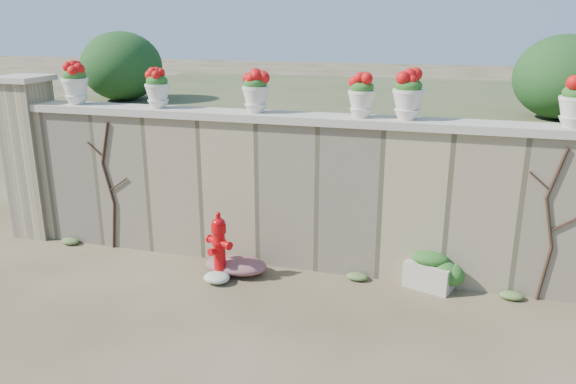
% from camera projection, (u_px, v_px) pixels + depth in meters
% --- Properties ---
extents(ground, '(80.00, 80.00, 0.00)m').
position_uv_depth(ground, '(246.00, 326.00, 6.26)').
color(ground, '#493C24').
rests_on(ground, ground).
extents(stone_wall, '(8.00, 0.40, 2.00)m').
position_uv_depth(stone_wall, '(290.00, 195.00, 7.62)').
color(stone_wall, '#998B66').
rests_on(stone_wall, ground).
extents(wall_cap, '(8.10, 0.52, 0.10)m').
position_uv_depth(wall_cap, '(290.00, 118.00, 7.31)').
color(wall_cap, beige).
rests_on(wall_cap, stone_wall).
extents(gate_pillar, '(0.72, 0.72, 2.48)m').
position_uv_depth(gate_pillar, '(32.00, 156.00, 8.65)').
color(gate_pillar, '#998B66').
rests_on(gate_pillar, ground).
extents(raised_fill, '(9.00, 6.00, 2.00)m').
position_uv_depth(raised_fill, '(337.00, 146.00, 10.55)').
color(raised_fill, '#384C23').
rests_on(raised_fill, ground).
extents(back_shrub_left, '(1.30, 1.30, 1.10)m').
position_uv_depth(back_shrub_left, '(122.00, 66.00, 9.11)').
color(back_shrub_left, '#143814').
rests_on(back_shrub_left, raised_fill).
extents(back_shrub_right, '(1.30, 1.30, 1.10)m').
position_uv_depth(back_shrub_right, '(564.00, 77.00, 7.36)').
color(back_shrub_right, '#143814').
rests_on(back_shrub_right, raised_fill).
extents(vine_left, '(0.60, 0.04, 1.91)m').
position_uv_depth(vine_left, '(109.00, 184.00, 8.13)').
color(vine_left, black).
rests_on(vine_left, ground).
extents(vine_right, '(0.60, 0.04, 1.91)m').
position_uv_depth(vine_right, '(550.00, 224.00, 6.56)').
color(vine_right, black).
rests_on(vine_right, ground).
extents(fire_hydrant, '(0.39, 0.28, 0.92)m').
position_uv_depth(fire_hydrant, '(219.00, 246.00, 7.29)').
color(fire_hydrant, '#BD070B').
rests_on(fire_hydrant, ground).
extents(planter_box, '(0.66, 0.51, 0.48)m').
position_uv_depth(planter_box, '(429.00, 271.00, 7.11)').
color(planter_box, beige).
rests_on(planter_box, ground).
extents(green_shrub, '(0.55, 0.50, 0.53)m').
position_uv_depth(green_shrub, '(448.00, 273.00, 6.96)').
color(green_shrub, '#1E5119').
rests_on(green_shrub, ground).
extents(magenta_clump, '(1.02, 0.68, 0.27)m').
position_uv_depth(magenta_clump, '(233.00, 265.00, 7.48)').
color(magenta_clump, '#AD2264').
rests_on(magenta_clump, ground).
extents(white_flowers, '(0.47, 0.38, 0.17)m').
position_uv_depth(white_flowers, '(220.00, 278.00, 7.23)').
color(white_flowers, white).
rests_on(white_flowers, ground).
extents(urn_pot_0, '(0.38, 0.38, 0.60)m').
position_uv_depth(urn_pot_0, '(75.00, 83.00, 8.07)').
color(urn_pot_0, beige).
rests_on(urn_pot_0, wall_cap).
extents(urn_pot_1, '(0.34, 0.34, 0.53)m').
position_uv_depth(urn_pot_1, '(157.00, 89.00, 7.72)').
color(urn_pot_1, beige).
rests_on(urn_pot_1, wall_cap).
extents(urn_pot_2, '(0.35, 0.35, 0.55)m').
position_uv_depth(urn_pot_2, '(256.00, 92.00, 7.34)').
color(urn_pot_2, beige).
rests_on(urn_pot_2, wall_cap).
extents(urn_pot_3, '(0.34, 0.34, 0.54)m').
position_uv_depth(urn_pot_3, '(362.00, 96.00, 6.97)').
color(urn_pot_3, beige).
rests_on(urn_pot_3, wall_cap).
extents(urn_pot_4, '(0.38, 0.38, 0.59)m').
position_uv_depth(urn_pot_4, '(408.00, 95.00, 6.81)').
color(urn_pot_4, beige).
rests_on(urn_pot_4, wall_cap).
extents(urn_pot_5, '(0.36, 0.36, 0.56)m').
position_uv_depth(urn_pot_5, '(575.00, 103.00, 6.32)').
color(urn_pot_5, beige).
rests_on(urn_pot_5, wall_cap).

